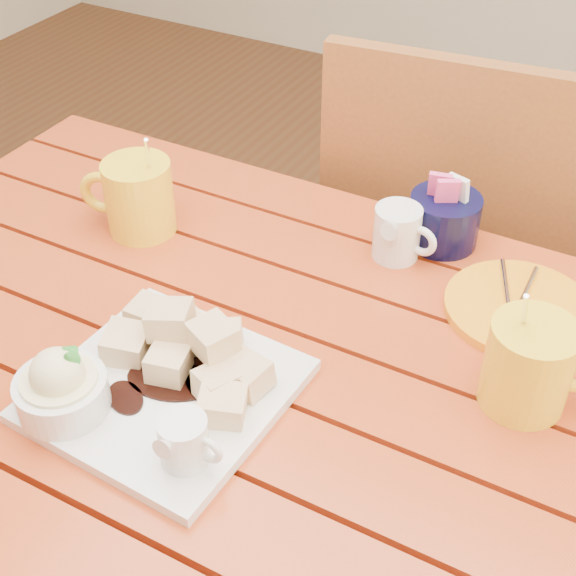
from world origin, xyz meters
The scene contains 8 objects.
table centered at (0.00, 0.00, 0.64)m, with size 1.20×0.79×0.75m.
dessert_plate centered at (-0.04, -0.13, 0.78)m, with size 0.28×0.28×0.11m.
coffee_mug_left centered at (-0.26, 0.15, 0.81)m, with size 0.14×0.10×0.17m.
coffee_mug_right centered at (0.35, 0.08, 0.81)m, with size 0.14×0.10×0.17m.
cream_pitcher centered at (0.11, 0.27, 0.79)m, with size 0.10×0.08×0.08m.
sugar_caddy centered at (0.15, 0.34, 0.79)m, with size 0.10×0.10×0.11m.
orange_saucer centered at (0.30, 0.23, 0.76)m, with size 0.20×0.20×0.02m.
chair_far centered at (0.11, 0.61, 0.54)m, with size 0.50×0.50×0.97m.
Camera 1 is at (0.42, -0.62, 1.45)m, focal length 50.00 mm.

